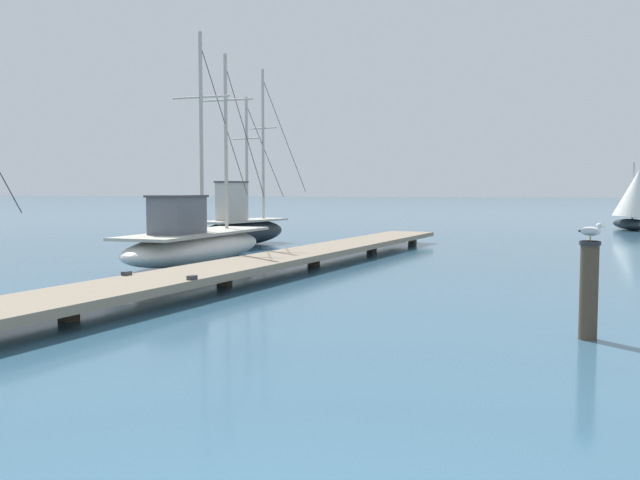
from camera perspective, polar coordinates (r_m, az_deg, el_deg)
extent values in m
cube|color=gray|center=(18.01, -3.77, -1.61)|extent=(3.82, 23.77, 0.16)
cylinder|color=#4C3D2D|center=(12.35, -19.93, -5.57)|extent=(0.36, 0.36, 0.29)
cylinder|color=#4C3D2D|center=(16.02, -7.86, -3.18)|extent=(0.36, 0.36, 0.29)
cylinder|color=#4C3D2D|center=(20.14, -0.52, -1.64)|extent=(0.36, 0.36, 0.29)
cylinder|color=#4C3D2D|center=(24.48, 4.27, -0.61)|extent=(0.36, 0.36, 0.29)
cylinder|color=#4C3D2D|center=(28.95, 7.59, 0.10)|extent=(0.36, 0.36, 0.29)
cube|color=#333338|center=(14.56, -15.60, -2.66)|extent=(0.14, 0.21, 0.08)
cube|color=#333338|center=(13.58, -10.46, -3.06)|extent=(0.14, 0.21, 0.08)
ellipsoid|color=silver|center=(20.62, -10.08, -0.64)|extent=(2.12, 6.92, 0.95)
cube|color=#B2AD9E|center=(20.59, -10.10, 0.56)|extent=(1.87, 6.23, 0.08)
cube|color=#565B66|center=(19.67, -11.62, 1.97)|extent=(0.98, 1.58, 1.02)
cube|color=#3D3D42|center=(19.66, -11.65, 3.55)|extent=(1.06, 1.71, 0.06)
cylinder|color=#B2ADA3|center=(20.92, -9.73, 8.71)|extent=(0.11, 0.11, 5.82)
cylinder|color=#B2ADA3|center=(21.03, -9.76, 11.48)|extent=(1.87, 0.07, 0.06)
cylinder|color=#333338|center=(22.32, -7.73, 9.19)|extent=(0.04, 3.02, 4.30)
cylinder|color=#B2ADA3|center=(22.27, -7.73, 7.99)|extent=(0.11, 0.11, 5.47)
cylinder|color=#B2ADA3|center=(22.40, -7.77, 11.31)|extent=(1.87, 0.07, 0.06)
cylinder|color=#333338|center=(23.61, -6.07, 8.45)|extent=(0.04, 2.84, 4.04)
ellipsoid|color=black|center=(27.34, -6.30, 0.62)|extent=(2.37, 5.02, 1.00)
cube|color=#B2AD9E|center=(27.31, -6.31, 1.58)|extent=(2.11, 4.51, 0.08)
cube|color=#B7B2A8|center=(26.72, -7.28, 3.14)|extent=(0.87, 1.26, 1.44)
cube|color=#3D3D42|center=(26.72, -7.29, 4.75)|extent=(0.94, 1.36, 0.06)
cylinder|color=#B2ADA3|center=(27.50, -6.04, 6.66)|extent=(0.11, 0.11, 4.78)
cylinder|color=#B2ADA3|center=(27.55, -6.05, 8.28)|extent=(1.28, 0.32, 0.06)
cylinder|color=#333338|center=(28.55, -4.45, 7.06)|extent=(0.52, 2.44, 3.54)
cylinder|color=#B2ADA3|center=(28.40, -4.70, 7.83)|extent=(0.11, 0.11, 6.00)
cylinder|color=#B2ADA3|center=(28.45, -4.71, 9.14)|extent=(1.28, 0.32, 0.06)
cylinder|color=#333338|center=(29.74, -2.83, 8.25)|extent=(0.65, 3.06, 4.44)
cylinder|color=#4C3D2D|center=(10.82, 21.20, -3.88)|extent=(0.26, 0.26, 1.44)
cylinder|color=#28282D|center=(10.75, 21.30, -0.23)|extent=(0.30, 0.30, 0.06)
cylinder|color=gold|center=(10.77, 21.33, 0.12)|extent=(0.01, 0.01, 0.07)
cylinder|color=gold|center=(10.72, 21.29, 0.11)|extent=(0.01, 0.01, 0.07)
ellipsoid|color=white|center=(10.74, 21.32, 0.67)|extent=(0.30, 0.16, 0.13)
ellipsoid|color=silver|center=(10.80, 21.26, 0.74)|extent=(0.24, 0.07, 0.09)
ellipsoid|color=#383838|center=(10.81, 20.68, 0.74)|extent=(0.07, 0.03, 0.04)
ellipsoid|color=silver|center=(10.69, 21.18, 0.71)|extent=(0.24, 0.07, 0.09)
ellipsoid|color=#383838|center=(10.71, 20.60, 0.71)|extent=(0.07, 0.03, 0.04)
cone|color=white|center=(10.76, 20.53, 0.70)|extent=(0.09, 0.08, 0.07)
sphere|color=white|center=(10.72, 21.95, 1.10)|extent=(0.08, 0.08, 0.08)
cone|color=gold|center=(10.72, 22.21, 1.07)|extent=(0.05, 0.03, 0.02)
ellipsoid|color=black|center=(40.91, 24.31, 1.17)|extent=(2.54, 4.34, 0.60)
cylinder|color=#B2ADA3|center=(40.96, 24.32, 3.71)|extent=(0.08, 0.08, 3.03)
cone|color=silver|center=(40.65, 24.53, 3.49)|extent=(2.97, 2.82, 2.78)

